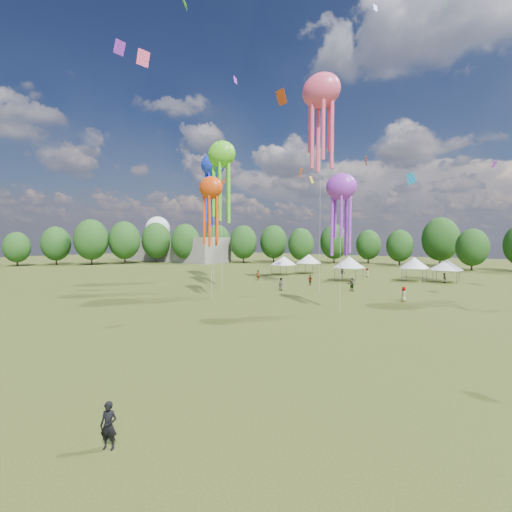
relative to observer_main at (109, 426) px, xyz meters
The scene contains 10 objects.
ground 8.93m from the observer_main, 166.78° to the left, with size 300.00×300.00×0.00m, color #384416.
observer_main is the anchor object (origin of this frame).
spectator_near 39.32m from the observer_main, 112.62° to the left, with size 0.90×0.70×1.84m, color gray.
spectators_far 50.44m from the observer_main, 99.90° to the left, with size 28.62×25.06×1.89m.
festival_tents 59.22m from the observer_main, 102.09° to the left, with size 34.38×13.01×4.39m.
show_kites 45.01m from the observer_main, 104.77° to the left, with size 52.36×30.64×29.95m.
small_kites 52.89m from the observer_main, 98.53° to the left, with size 72.75×60.02×41.87m.
treeline 66.00m from the observer_main, 100.98° to the left, with size 201.57×95.24×13.43m.
hangar 109.53m from the observer_main, 137.45° to the left, with size 40.00×12.00×8.00m, color gray.
radome 125.82m from the observer_main, 140.37° to the left, with size 9.00×9.00×16.00m.
Camera 1 is at (19.90, -8.83, 7.40)m, focal length 24.69 mm.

